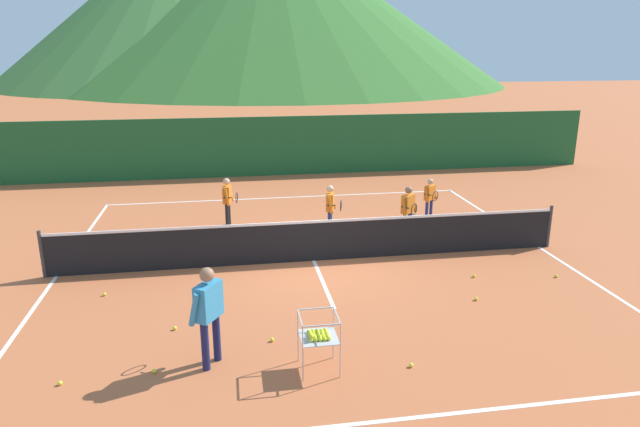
# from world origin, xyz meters

# --- Properties ---
(ground_plane) EXTENTS (120.00, 120.00, 0.00)m
(ground_plane) POSITION_xyz_m (0.00, 0.00, 0.00)
(ground_plane) COLOR #BC6038
(line_baseline_near) EXTENTS (11.25, 0.08, 0.01)m
(line_baseline_near) POSITION_xyz_m (0.00, -5.90, 0.00)
(line_baseline_near) COLOR white
(line_baseline_near) RESTS_ON ground
(line_baseline_far) EXTENTS (11.25, 0.08, 0.01)m
(line_baseline_far) POSITION_xyz_m (0.00, 5.72, 0.00)
(line_baseline_far) COLOR white
(line_baseline_far) RESTS_ON ground
(line_sideline_west) EXTENTS (0.08, 11.61, 0.01)m
(line_sideline_west) POSITION_xyz_m (-5.62, 0.00, 0.00)
(line_sideline_west) COLOR white
(line_sideline_west) RESTS_ON ground
(line_sideline_east) EXTENTS (0.08, 11.61, 0.01)m
(line_sideline_east) POSITION_xyz_m (5.62, 0.00, 0.00)
(line_sideline_east) COLOR white
(line_sideline_east) RESTS_ON ground
(line_service_center) EXTENTS (0.08, 5.06, 0.01)m
(line_service_center) POSITION_xyz_m (0.00, 0.00, 0.00)
(line_service_center) COLOR white
(line_service_center) RESTS_ON ground
(tennis_net) EXTENTS (11.77, 0.08, 1.05)m
(tennis_net) POSITION_xyz_m (0.00, 0.00, 0.50)
(tennis_net) COLOR #333338
(tennis_net) RESTS_ON ground
(instructor) EXTENTS (0.55, 0.81, 1.62)m
(instructor) POSITION_xyz_m (-2.25, -4.09, 0.98)
(instructor) COLOR #191E4C
(instructor) RESTS_ON ground
(student_0) EXTENTS (0.42, 0.69, 1.34)m
(student_0) POSITION_xyz_m (-1.90, 2.99, 0.81)
(student_0) COLOR black
(student_0) RESTS_ON ground
(student_1) EXTENTS (0.42, 0.70, 1.32)m
(student_1) POSITION_xyz_m (0.73, 1.83, 0.79)
(student_1) COLOR navy
(student_1) RESTS_ON ground
(student_2) EXTENTS (0.52, 0.69, 1.36)m
(student_2) POSITION_xyz_m (2.63, 1.21, 0.82)
(student_2) COLOR navy
(student_2) RESTS_ON ground
(student_3) EXTENTS (0.47, 0.63, 1.19)m
(student_3) POSITION_xyz_m (3.73, 2.61, 0.72)
(student_3) COLOR navy
(student_3) RESTS_ON ground
(ball_cart) EXTENTS (0.58, 0.58, 0.90)m
(ball_cart) POSITION_xyz_m (-0.63, -4.51, 0.58)
(ball_cart) COLOR #B7B7BC
(ball_cart) RESTS_ON ground
(tennis_ball_0) EXTENTS (0.07, 0.07, 0.07)m
(tennis_ball_0) POSITION_xyz_m (-1.26, -3.55, 0.03)
(tennis_ball_0) COLOR yellow
(tennis_ball_0) RESTS_ON ground
(tennis_ball_1) EXTENTS (0.07, 0.07, 0.07)m
(tennis_ball_1) POSITION_xyz_m (2.81, -2.61, 0.03)
(tennis_ball_1) COLOR yellow
(tennis_ball_1) RESTS_ON ground
(tennis_ball_2) EXTENTS (0.07, 0.07, 0.07)m
(tennis_ball_2) POSITION_xyz_m (3.25, -1.53, 0.03)
(tennis_ball_2) COLOR yellow
(tennis_ball_2) RESTS_ON ground
(tennis_ball_3) EXTENTS (0.07, 0.07, 0.07)m
(tennis_ball_3) POSITION_xyz_m (-4.40, -1.20, 0.03)
(tennis_ball_3) COLOR yellow
(tennis_ball_3) RESTS_ON ground
(tennis_ball_4) EXTENTS (0.07, 0.07, 0.07)m
(tennis_ball_4) POSITION_xyz_m (-4.44, -4.31, 0.03)
(tennis_ball_4) COLOR yellow
(tennis_ball_4) RESTS_ON ground
(tennis_ball_5) EXTENTS (0.07, 0.07, 0.07)m
(tennis_ball_5) POSITION_xyz_m (-2.91, -2.87, 0.03)
(tennis_ball_5) COLOR yellow
(tennis_ball_5) RESTS_ON ground
(tennis_ball_6) EXTENTS (0.07, 0.07, 0.07)m
(tennis_ball_6) POSITION_xyz_m (0.80, -4.69, 0.03)
(tennis_ball_6) COLOR yellow
(tennis_ball_6) RESTS_ON ground
(tennis_ball_7) EXTENTS (0.07, 0.07, 0.07)m
(tennis_ball_7) POSITION_xyz_m (-3.11, -4.21, 0.03)
(tennis_ball_7) COLOR yellow
(tennis_ball_7) RESTS_ON ground
(tennis_ball_8) EXTENTS (0.07, 0.07, 0.07)m
(tennis_ball_8) POSITION_xyz_m (4.99, -1.82, 0.03)
(tennis_ball_8) COLOR yellow
(tennis_ball_8) RESTS_ON ground
(windscreen_fence) EXTENTS (24.74, 0.08, 2.23)m
(windscreen_fence) POSITION_xyz_m (0.00, 9.07, 1.11)
(windscreen_fence) COLOR #1E5B2D
(windscreen_fence) RESTS_ON ground
(hill_0) EXTENTS (56.66, 56.66, 19.05)m
(hill_0) POSITION_xyz_m (4.66, 62.43, 9.52)
(hill_0) COLOR #38702D
(hill_0) RESTS_ON ground
(hill_1) EXTENTS (53.73, 53.73, 11.36)m
(hill_1) POSITION_xyz_m (6.14, 63.02, 5.68)
(hill_1) COLOR #2D6628
(hill_1) RESTS_ON ground
(hill_2) EXTENTS (45.55, 45.55, 18.53)m
(hill_2) POSITION_xyz_m (-6.34, 63.74, 9.26)
(hill_2) COLOR #427A38
(hill_2) RESTS_ON ground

